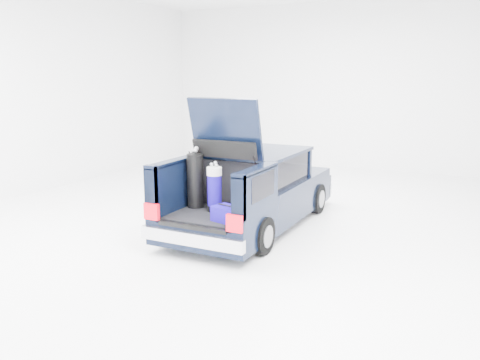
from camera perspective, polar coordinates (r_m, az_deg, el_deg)
The scene contains 6 objects.
ground at distance 9.77m, azimuth 1.31°, elevation -5.16°, with size 14.00×14.00×0.00m, color white.
car at distance 9.69m, azimuth 1.60°, elevation -1.19°, with size 1.87×4.65×2.47m.
red_suitcase at distance 8.40m, azimuth 1.27°, elevation -1.95°, with size 0.35×0.27×0.54m.
black_golf_bag at distance 8.71m, azimuth -5.03°, elevation -0.05°, with size 0.39×0.40×1.03m.
blue_golf_bag at distance 8.45m, azimuth -2.88°, elevation -0.98°, with size 0.33×0.33×0.84m.
blue_duffel at distance 7.89m, azimuth -1.26°, elevation -3.85°, with size 0.57×0.45×0.26m.
Camera 1 is at (3.97, -8.47, 2.83)m, focal length 38.00 mm.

